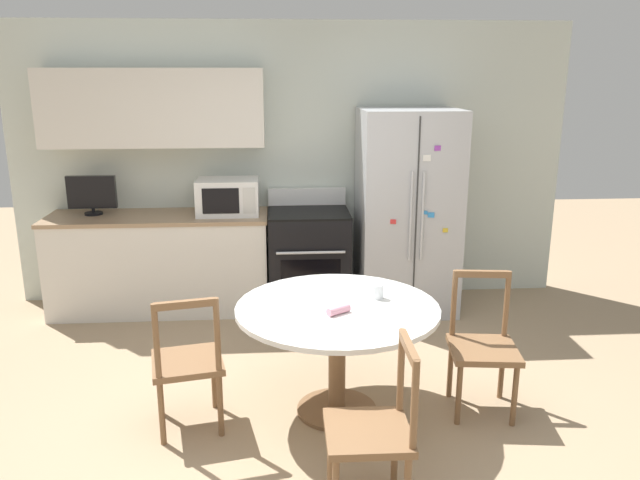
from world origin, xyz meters
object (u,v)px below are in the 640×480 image
(refrigerator, at_px, (407,211))
(dining_chair_right, at_px, (483,347))
(countertop_tv, at_px, (92,194))
(dining_chair_left, at_px, (188,364))
(microwave, at_px, (228,197))
(candle_glass, at_px, (378,292))
(oven_range, at_px, (309,259))
(dining_chair_near, at_px, (374,431))

(refrigerator, relative_size, dining_chair_right, 2.04)
(countertop_tv, xyz_separation_m, dining_chair_left, (1.09, -2.12, -0.66))
(microwave, relative_size, candle_glass, 5.85)
(dining_chair_right, xyz_separation_m, dining_chair_left, (-1.87, -0.10, 0.00))
(oven_range, xyz_separation_m, microwave, (-0.72, 0.02, 0.59))
(refrigerator, xyz_separation_m, dining_chair_near, (-0.72, -2.77, -0.48))
(refrigerator, relative_size, candle_glass, 19.51)
(oven_range, height_order, countertop_tv, countertop_tv)
(refrigerator, bearing_deg, dining_chair_near, -104.61)
(dining_chair_right, bearing_deg, microwave, -41.36)
(countertop_tv, bearing_deg, dining_chair_right, -34.25)
(refrigerator, xyz_separation_m, candle_glass, (-0.54, -1.72, -0.14))
(dining_chair_near, bearing_deg, candle_glass, -8.98)
(microwave, distance_m, dining_chair_near, 3.06)
(microwave, height_order, dining_chair_left, microwave)
(countertop_tv, bearing_deg, microwave, -3.18)
(dining_chair_near, bearing_deg, countertop_tv, 36.57)
(candle_glass, bearing_deg, refrigerator, 72.49)
(oven_range, bearing_deg, countertop_tv, 177.33)
(refrigerator, height_order, countertop_tv, refrigerator)
(countertop_tv, height_order, dining_chair_left, countertop_tv)
(oven_range, bearing_deg, candle_glass, -78.80)
(dining_chair_near, height_order, candle_glass, dining_chair_near)
(countertop_tv, bearing_deg, refrigerator, -3.13)
(dining_chair_right, bearing_deg, candle_glass, -5.54)
(dining_chair_right, relative_size, dining_chair_left, 1.00)
(oven_range, distance_m, dining_chair_left, 2.20)
(countertop_tv, bearing_deg, oven_range, -2.67)
(dining_chair_near, bearing_deg, microwave, 18.16)
(refrigerator, distance_m, dining_chair_near, 2.91)
(countertop_tv, bearing_deg, dining_chair_near, -54.19)
(refrigerator, distance_m, countertop_tv, 2.84)
(oven_range, relative_size, candle_glass, 11.48)
(oven_range, relative_size, microwave, 1.96)
(oven_range, relative_size, dining_chair_left, 1.20)
(oven_range, height_order, microwave, microwave)
(countertop_tv, height_order, dining_chair_near, countertop_tv)
(refrigerator, height_order, candle_glass, refrigerator)
(oven_range, bearing_deg, dining_chair_left, -112.69)
(refrigerator, height_order, oven_range, refrigerator)
(microwave, distance_m, dining_chair_right, 2.69)
(microwave, height_order, dining_chair_right, microwave)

